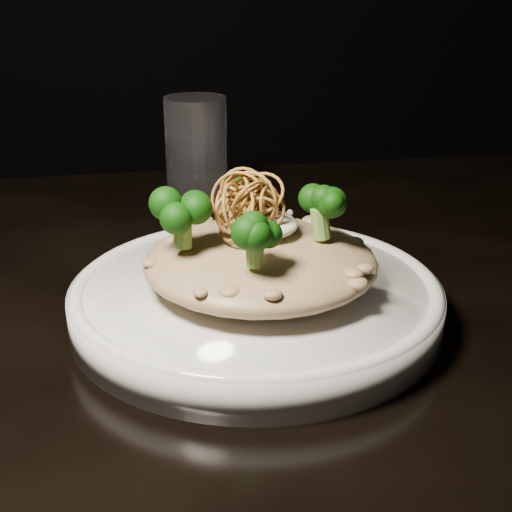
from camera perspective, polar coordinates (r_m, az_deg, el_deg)
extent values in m
cube|color=black|center=(0.64, -5.57, -4.35)|extent=(1.10, 0.80, 0.04)
cylinder|color=black|center=(1.24, 16.71, -11.15)|extent=(0.05, 0.05, 0.71)
cylinder|color=silver|center=(0.58, 0.00, -3.66)|extent=(0.30, 0.30, 0.03)
ellipsoid|color=brown|center=(0.56, 0.36, -0.44)|extent=(0.18, 0.18, 0.04)
ellipsoid|color=white|center=(0.56, 0.44, 2.55)|extent=(0.06, 0.06, 0.02)
cylinder|color=white|center=(0.85, -4.79, 8.30)|extent=(0.09, 0.09, 0.13)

